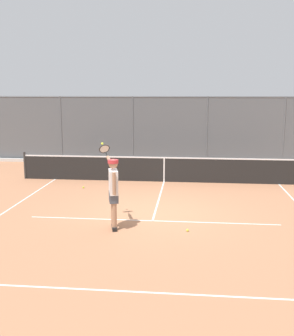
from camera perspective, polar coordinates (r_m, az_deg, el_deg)
The scene contains 7 objects.
ground_plane at distance 11.77m, azimuth 1.10°, elevation -6.28°, with size 60.00×60.00×0.00m, color #B27551.
court_line_markings at distance 10.71m, azimuth 0.59°, elevation -7.98°, with size 8.67×8.86×0.01m.
fence_backdrop at distance 20.12m, azimuth 3.26°, elevation 5.25°, with size 20.57×1.37×3.20m.
tennis_net at distance 15.66m, azimuth 2.39°, elevation -0.15°, with size 11.13×0.09×1.07m.
tennis_player at distance 10.25m, azimuth -4.72°, elevation -2.76°, with size 0.72×1.35×2.07m.
tennis_ball_mid_court at distance 10.31m, azimuth 5.65°, elevation -8.61°, with size 0.07×0.07×0.07m, color #D6E042.
tennis_ball_by_sideline at distance 14.86m, azimuth -8.85°, elevation -2.67°, with size 0.07×0.07×0.07m, color #C1D138.
Camera 1 is at (-0.95, 11.22, 3.42)m, focal length 43.78 mm.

